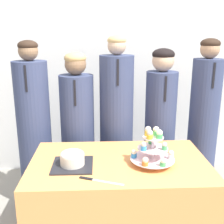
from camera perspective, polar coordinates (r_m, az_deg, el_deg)
The scene contains 10 objects.
wall_back at distance 3.24m, azimuth -0.24°, elevation 11.05°, with size 9.00×0.06×2.70m.
table at distance 2.21m, azimuth 1.41°, elevation -18.49°, with size 1.26×0.76×0.73m.
round_cake at distance 1.96m, azimuth -8.05°, elevation -9.37°, with size 0.27×0.27×0.11m.
cake_knife at distance 1.79m, azimuth -3.73°, elevation -13.60°, with size 0.28×0.12×0.01m.
cupcake_stand at distance 1.96m, azimuth 8.26°, elevation -7.25°, with size 0.31×0.31×0.27m.
student_0 at distance 2.69m, azimuth -15.48°, elevation -3.88°, with size 0.31×0.31×1.56m.
student_1 at distance 2.65m, azimuth -6.95°, elevation -4.76°, with size 0.31×0.31×1.45m.
student_2 at distance 2.62m, azimuth 0.90°, elevation -3.41°, with size 0.31×0.31×1.59m.
student_3 at distance 2.69m, azimuth 9.67°, elevation -3.92°, with size 0.29×0.29×1.49m.
student_4 at distance 2.80m, azimuth 17.97°, elevation -2.98°, with size 0.27×0.28×1.57m.
Camera 1 is at (-0.14, -1.45, 1.60)m, focal length 45.00 mm.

